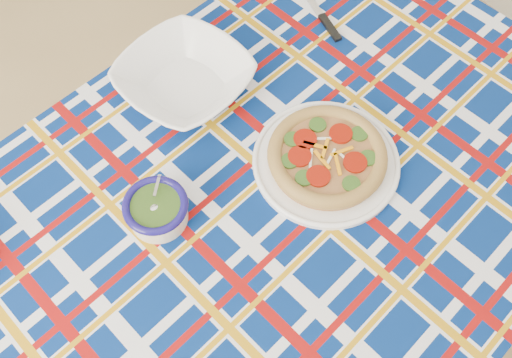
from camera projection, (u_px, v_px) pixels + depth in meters
dining_table at (259, 225)px, 1.22m from camera, size 1.69×1.16×0.75m
tablecloth at (260, 220)px, 1.20m from camera, size 1.73×1.19×0.11m
main_focaccia_plate at (327, 156)px, 1.18m from camera, size 0.38×0.38×0.06m
pesto_bowl at (157, 209)px, 1.11m from camera, size 0.15×0.15×0.08m
serving_bowl at (184, 79)px, 1.27m from camera, size 0.33×0.33×0.07m
table_knife at (311, 0)px, 1.43m from camera, size 0.08×0.23×0.01m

